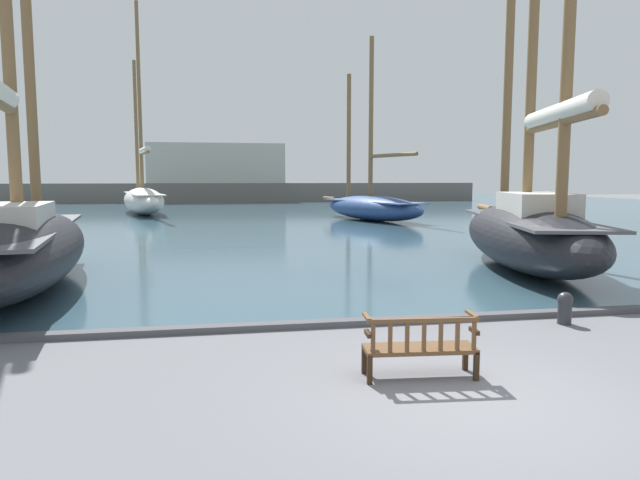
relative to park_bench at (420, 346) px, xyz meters
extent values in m
plane|color=slate|center=(0.37, -0.83, -0.47)|extent=(160.00, 160.00, 0.00)
cube|color=#385666|center=(0.37, 43.17, -0.43)|extent=(100.00, 80.00, 0.08)
cube|color=#4C4C50|center=(0.37, 3.02, -0.41)|extent=(40.00, 0.30, 0.12)
cube|color=#322113|center=(-0.74, 0.32, -0.26)|extent=(0.08, 0.08, 0.42)
cube|color=#322113|center=(0.78, 0.20, -0.26)|extent=(0.08, 0.08, 0.42)
cube|color=#322113|center=(-0.78, -0.12, -0.26)|extent=(0.08, 0.08, 0.42)
cube|color=#322113|center=(0.75, -0.25, -0.26)|extent=(0.08, 0.08, 0.42)
cube|color=brown|center=(0.00, 0.04, -0.05)|extent=(1.64, 0.65, 0.06)
cube|color=brown|center=(-0.02, -0.18, 0.42)|extent=(1.60, 0.18, 0.06)
cube|color=brown|center=(-0.73, -0.12, 0.19)|extent=(0.06, 0.04, 0.41)
cube|color=brown|center=(-0.49, -0.14, 0.19)|extent=(0.06, 0.04, 0.41)
cube|color=brown|center=(-0.25, -0.16, 0.19)|extent=(0.06, 0.04, 0.41)
cube|color=brown|center=(-0.02, -0.18, 0.19)|extent=(0.06, 0.04, 0.41)
cube|color=brown|center=(0.22, -0.20, 0.19)|extent=(0.06, 0.04, 0.41)
cube|color=brown|center=(0.46, -0.22, 0.19)|extent=(0.06, 0.04, 0.41)
cube|color=brown|center=(0.70, -0.24, 0.19)|extent=(0.06, 0.04, 0.41)
cube|color=#322113|center=(-0.77, 0.01, 0.22)|extent=(0.09, 0.30, 0.06)
cube|color=brown|center=(-0.76, 0.10, 0.43)|extent=(0.10, 0.47, 0.04)
cube|color=#322113|center=(0.76, -0.12, 0.22)|extent=(0.09, 0.30, 0.06)
cube|color=brown|center=(0.77, -0.03, 0.43)|extent=(0.10, 0.47, 0.04)
ellipsoid|color=black|center=(6.48, 8.33, 0.60)|extent=(5.37, 10.47, 1.98)
cube|color=#4C4C51|center=(6.48, 8.33, 1.15)|extent=(4.35, 9.12, 0.08)
cube|color=beige|center=(6.29, 7.60, 1.57)|extent=(2.31, 3.24, 0.77)
cylinder|color=brown|center=(6.54, 8.57, 6.68)|extent=(0.30, 0.30, 10.99)
cylinder|color=brown|center=(5.89, 6.01, 3.82)|extent=(1.53, 5.19, 0.24)
cylinder|color=silver|center=(5.89, 6.01, 4.06)|extent=(1.63, 4.73, 0.48)
cylinder|color=brown|center=(7.22, 11.25, 5.38)|extent=(0.30, 0.30, 8.39)
cylinder|color=brown|center=(5.80, 5.65, 5.41)|extent=(0.30, 0.30, 8.44)
cylinder|color=brown|center=(7.96, 14.17, 1.17)|extent=(0.72, 2.00, 0.24)
ellipsoid|color=black|center=(-7.83, 7.88, 0.58)|extent=(4.59, 11.70, 1.93)
cube|color=#4C4C51|center=(-7.83, 7.88, 1.11)|extent=(3.65, 10.24, 0.08)
cube|color=beige|center=(-7.71, 7.04, 1.46)|extent=(2.10, 3.45, 0.62)
cylinder|color=brown|center=(-8.31, 11.27, 6.62)|extent=(0.30, 0.30, 10.95)
ellipsoid|color=navy|center=(7.12, 28.42, 0.41)|extent=(5.86, 10.52, 1.60)
cube|color=#516B9E|center=(7.12, 28.42, 0.85)|extent=(4.80, 9.14, 0.08)
cylinder|color=brown|center=(7.04, 28.66, 6.11)|extent=(0.29, 0.29, 10.43)
cylinder|color=brown|center=(7.78, 26.35, 3.76)|extent=(1.71, 4.69, 0.23)
cylinder|color=brown|center=(6.19, 31.31, 5.15)|extent=(0.29, 0.29, 8.52)
cylinder|color=brown|center=(5.33, 33.96, 0.87)|extent=(0.69, 1.53, 0.23)
ellipsoid|color=silver|center=(-8.44, 37.92, 0.61)|extent=(5.28, 12.17, 2.01)
cube|color=white|center=(-8.44, 37.92, 1.17)|extent=(4.31, 10.63, 0.08)
cylinder|color=brown|center=(-8.50, 38.21, 8.34)|extent=(0.27, 0.27, 14.27)
cylinder|color=brown|center=(-7.99, 35.98, 4.17)|extent=(1.23, 4.51, 0.22)
cylinder|color=silver|center=(-7.99, 35.98, 4.38)|extent=(1.34, 4.11, 0.43)
cylinder|color=brown|center=(-9.23, 41.39, 6.49)|extent=(0.27, 0.27, 10.56)
cylinder|color=#2D2D33|center=(3.85, 2.38, -0.23)|extent=(0.26, 0.26, 0.49)
sphere|color=#2D2D33|center=(3.85, 2.38, 0.02)|extent=(0.30, 0.30, 0.30)
cube|color=#66605B|center=(0.37, 58.20, 0.65)|extent=(54.20, 2.40, 2.23)
cube|color=#B7B2A3|center=(-2.83, 58.20, 3.99)|extent=(15.28, 2.00, 4.46)
camera|label=1|loc=(-2.82, -7.55, 2.40)|focal=32.00mm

